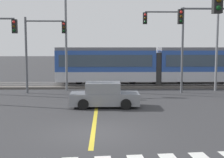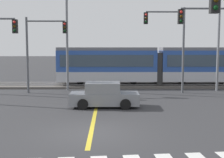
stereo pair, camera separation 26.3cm
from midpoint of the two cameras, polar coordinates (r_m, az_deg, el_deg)
ground_plane at (r=13.65m, az=-3.31°, el=-9.90°), size 200.00×200.00×0.00m
track_bed at (r=29.09m, az=-1.83°, el=-1.14°), size 120.00×4.00×0.18m
rail_near at (r=28.36m, az=-1.87°, el=-1.05°), size 120.00×0.08×0.10m
rail_far at (r=29.79m, az=-1.80°, el=-0.70°), size 120.00×0.08×0.10m
light_rail_tram at (r=29.28m, az=8.65°, el=2.69°), size 18.50×2.64×3.43m
lane_centre_line at (r=19.25m, az=-2.49°, el=-5.16°), size 0.20×15.97×0.01m
sedan_crossing at (r=19.21m, az=-1.06°, el=-3.06°), size 4.21×1.93×1.52m
traffic_light_mid_right at (r=20.82m, az=19.77°, el=7.21°), size 4.25×0.38×6.41m
traffic_light_far_left at (r=25.27m, az=-12.64°, el=6.45°), size 3.25×0.38×5.98m
traffic_light_far_right at (r=25.18m, az=11.03°, el=7.50°), size 3.25×0.38×6.75m
street_lamp_centre at (r=26.30m, az=-7.38°, el=7.99°), size 2.53×0.28×8.07m
street_lamp_east at (r=27.41m, az=19.64°, el=8.69°), size 2.34×0.28×9.12m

